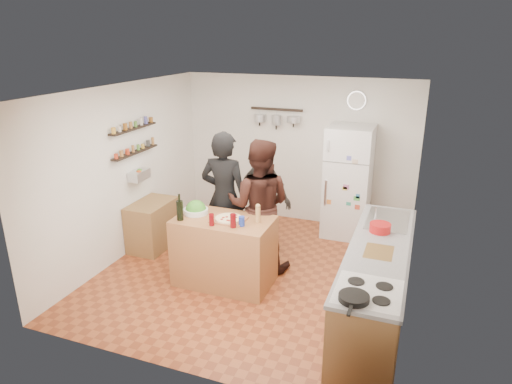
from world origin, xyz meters
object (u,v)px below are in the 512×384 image
at_px(person_back, 265,199).
at_px(salad_bowl, 196,211).
at_px(fridge, 348,182).
at_px(wine_bottle, 180,210).
at_px(prep_island, 224,251).
at_px(pepper_mill, 258,215).
at_px(wall_clock, 357,100).
at_px(person_center, 259,206).
at_px(counter_run, 376,285).
at_px(skillet, 354,298).
at_px(side_table, 153,225).
at_px(salt_canister, 242,221).
at_px(person_left, 225,198).
at_px(red_bowl, 380,228).

bearing_deg(person_back, salad_bowl, 83.07).
xyz_separation_m(salad_bowl, fridge, (1.63, 2.08, -0.04)).
bearing_deg(wine_bottle, prep_island, 23.75).
relative_size(pepper_mill, person_back, 0.12).
height_order(salad_bowl, wine_bottle, wine_bottle).
height_order(prep_island, wall_clock, wall_clock).
distance_m(fridge, wall_clock, 1.29).
relative_size(pepper_mill, person_center, 0.11).
distance_m(counter_run, skillet, 1.26).
bearing_deg(counter_run, side_table, 167.53).
bearing_deg(wine_bottle, wall_clock, 57.45).
relative_size(person_back, fridge, 0.91).
xyz_separation_m(prep_island, salt_canister, (0.30, -0.12, 0.52)).
xyz_separation_m(fridge, wall_clock, (0.00, 0.33, 1.25)).
relative_size(salad_bowl, salt_canister, 2.64).
height_order(wine_bottle, side_table, wine_bottle).
height_order(counter_run, fridge, fridge).
height_order(wine_bottle, person_left, person_left).
xyz_separation_m(salad_bowl, person_center, (0.69, 0.52, -0.02)).
distance_m(wine_bottle, salt_canister, 0.81).
bearing_deg(person_back, skillet, 146.36).
relative_size(wine_bottle, person_back, 0.16).
bearing_deg(counter_run, skillet, -94.97).
height_order(salad_bowl, salt_canister, salt_canister).
height_order(person_center, wall_clock, wall_clock).
height_order(prep_island, salt_canister, salt_canister).
height_order(prep_island, person_back, person_back).
bearing_deg(salt_canister, fridge, 67.96).
xyz_separation_m(salt_canister, person_left, (-0.56, 0.72, -0.02)).
bearing_deg(prep_island, person_back, 82.03).
bearing_deg(person_left, pepper_mill, 141.41).
xyz_separation_m(counter_run, skillet, (-0.10, -1.15, 0.50)).
xyz_separation_m(salad_bowl, skillet, (2.28, -1.37, 0.00)).
distance_m(salt_canister, person_center, 0.69).
distance_m(person_left, skillet, 2.86).
distance_m(prep_island, salt_canister, 0.61).
bearing_deg(counter_run, prep_island, 175.09).
bearing_deg(skillet, wine_bottle, 155.07).
relative_size(salad_bowl, pepper_mill, 1.63).
height_order(prep_island, wine_bottle, wine_bottle).
bearing_deg(salad_bowl, fridge, 51.91).
bearing_deg(salt_canister, red_bowl, 13.75).
relative_size(counter_run, red_bowl, 10.57).
xyz_separation_m(red_bowl, fridge, (-0.70, 1.86, -0.07)).
xyz_separation_m(salt_canister, skillet, (1.56, -1.20, -0.02)).
height_order(salt_canister, person_left, person_left).
height_order(person_left, wall_clock, wall_clock).
bearing_deg(pepper_mill, wine_bottle, -164.13).
bearing_deg(side_table, red_bowl, -5.36).
height_order(salt_canister, fridge, fridge).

